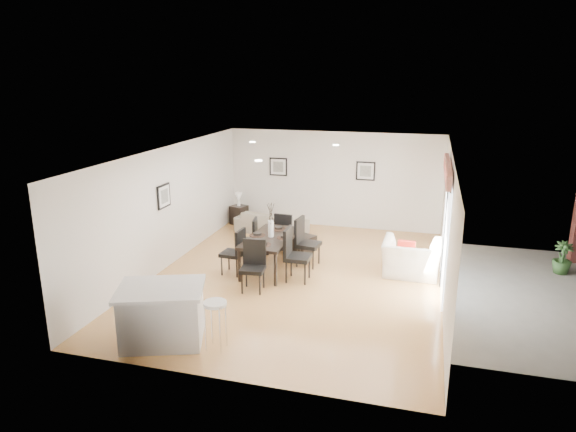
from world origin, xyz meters
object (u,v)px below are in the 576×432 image
(coffee_table, at_px, (295,242))
(kitchen_island, at_px, (162,314))
(dining_table, at_px, (271,240))
(bar_stool, at_px, (215,309))
(dining_chair_foot, at_px, (285,231))
(dining_chair_efar, at_px, (304,239))
(dining_chair_wnear, at_px, (236,249))
(armchair, at_px, (411,258))
(dining_chair_head, at_px, (254,262))
(dining_chair_wfar, at_px, (250,237))
(sofa, at_px, (272,223))
(side_table, at_px, (239,215))
(dining_chair_enear, at_px, (293,252))

(coffee_table, xyz_separation_m, kitchen_island, (-0.90, -4.97, 0.29))
(dining_table, height_order, bar_stool, bar_stool)
(dining_chair_foot, height_order, kitchen_island, dining_chair_foot)
(dining_chair_efar, bearing_deg, dining_chair_wnear, 133.91)
(dining_chair_wnear, bearing_deg, dining_table, 129.36)
(armchair, relative_size, dining_chair_head, 1.17)
(dining_chair_wfar, bearing_deg, dining_table, 44.12)
(bar_stool, bearing_deg, dining_chair_head, 94.77)
(dining_chair_efar, bearing_deg, coffee_table, 34.25)
(dining_chair_wfar, relative_size, dining_chair_efar, 0.90)
(sofa, distance_m, kitchen_island, 6.15)
(dining_chair_foot, bearing_deg, dining_chair_head, 94.86)
(dining_chair_wnear, relative_size, dining_chair_foot, 1.02)
(dining_table, distance_m, bar_stool, 3.53)
(sofa, xyz_separation_m, dining_table, (0.81, -2.63, 0.40))
(sofa, xyz_separation_m, side_table, (-1.17, 0.57, -0.02))
(side_table, height_order, bar_stool, bar_stool)
(kitchen_island, bearing_deg, dining_chair_enear, 45.80)
(sofa, height_order, dining_chair_wnear, dining_chair_wnear)
(dining_chair_wfar, distance_m, dining_chair_efar, 1.29)
(coffee_table, bearing_deg, armchair, 5.19)
(dining_chair_wfar, xyz_separation_m, dining_chair_efar, (1.29, -0.00, 0.06))
(dining_chair_efar, height_order, dining_chair_head, dining_chair_efar)
(coffee_table, distance_m, side_table, 2.76)
(coffee_table, bearing_deg, sofa, 153.42)
(armchair, distance_m, dining_chair_foot, 3.11)
(coffee_table, bearing_deg, bar_stool, -65.61)
(armchair, relative_size, dining_chair_enear, 1.06)
(sofa, distance_m, dining_chair_wnear, 3.11)
(dining_chair_wnear, xyz_separation_m, dining_chair_enear, (1.29, 0.01, 0.07))
(dining_table, xyz_separation_m, kitchen_island, (-0.75, -3.52, -0.21))
(dining_chair_foot, height_order, bar_stool, dining_chair_foot)
(dining_table, bearing_deg, dining_chair_foot, 92.55)
(dining_chair_head, bearing_deg, coffee_table, 80.01)
(dining_chair_wfar, xyz_separation_m, dining_chair_head, (0.64, -1.61, 0.02))
(dining_chair_efar, relative_size, dining_chair_head, 1.07)
(armchair, bearing_deg, dining_chair_foot, -11.20)
(dining_chair_efar, relative_size, bar_stool, 1.37)
(dining_chair_efar, bearing_deg, dining_chair_wfar, 97.78)
(dining_chair_wfar, height_order, dining_chair_efar, dining_chair_efar)
(dining_chair_efar, xyz_separation_m, coffee_table, (-0.48, 0.97, -0.43))
(side_table, xyz_separation_m, kitchen_island, (1.23, -6.71, 0.21))
(dining_chair_enear, distance_m, coffee_table, 2.02)
(dining_chair_wnear, xyz_separation_m, side_table, (-1.33, 3.66, -0.30))
(dining_table, bearing_deg, dining_chair_wnear, -142.13)
(dining_chair_foot, relative_size, bar_stool, 1.24)
(kitchen_island, bearing_deg, dining_chair_efar, 50.97)
(armchair, xyz_separation_m, dining_chair_foot, (-3.03, 0.67, 0.17))
(dining_chair_wnear, relative_size, dining_chair_wfar, 1.02)
(sofa, xyz_separation_m, armchair, (3.83, -2.15, 0.10))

